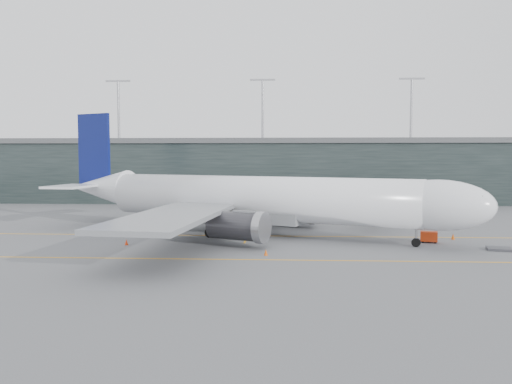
{
  "coord_description": "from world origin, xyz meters",
  "views": [
    {
      "loc": [
        9.76,
        -71.98,
        10.82
      ],
      "look_at": [
        6.16,
        -4.0,
        6.06
      ],
      "focal_mm": 35.0,
      "sensor_mm": 36.0,
      "label": 1
    }
  ],
  "objects": [
    {
      "name": "ground",
      "position": [
        0.0,
        0.0,
        0.0
      ],
      "size": [
        320.0,
        320.0,
        0.0
      ],
      "primitive_type": "plane",
      "color": "#57575B",
      "rests_on": "ground"
    },
    {
      "name": "taxiline_a",
      "position": [
        0.0,
        -4.0,
        0.01
      ],
      "size": [
        160.0,
        0.25,
        0.02
      ],
      "primitive_type": "cube",
      "color": "orange",
      "rests_on": "ground"
    },
    {
      "name": "taxiline_b",
      "position": [
        0.0,
        -20.0,
        0.01
      ],
      "size": [
        160.0,
        0.25,
        0.02
      ],
      "primitive_type": "cube",
      "color": "orange",
      "rests_on": "ground"
    },
    {
      "name": "taxiline_lead_main",
      "position": [
        5.0,
        20.0,
        0.01
      ],
      "size": [
        0.25,
        60.0,
        0.02
      ],
      "primitive_type": "cube",
      "color": "orange",
      "rests_on": "ground"
    },
    {
      "name": "terminal",
      "position": [
        -0.0,
        58.0,
        7.62
      ],
      "size": [
        240.0,
        36.0,
        29.0
      ],
      "color": "black",
      "rests_on": "ground"
    },
    {
      "name": "main_aircraft",
      "position": [
        5.68,
        -3.03,
        5.01
      ],
      "size": [
        61.02,
        56.32,
        17.87
      ],
      "rotation": [
        0.0,
        0.0,
        -0.39
      ],
      "color": "white",
      "rests_on": "ground"
    },
    {
      "name": "jet_bridge",
      "position": [
        27.09,
        20.9,
        4.49
      ],
      "size": [
        16.62,
        44.48,
        6.0
      ],
      "rotation": [
        0.0,
        0.0,
        -0.36
      ],
      "color": "#2B2B30",
      "rests_on": "ground"
    },
    {
      "name": "gse_cart",
      "position": [
        28.38,
        -8.23,
        0.78
      ],
      "size": [
        2.35,
        1.83,
        1.41
      ],
      "rotation": [
        0.0,
        0.0,
        -0.27
      ],
      "color": "#A3290B",
      "rests_on": "ground"
    },
    {
      "name": "baggage_dolly",
      "position": [
        35.07,
        -13.06,
        0.16
      ],
      "size": [
        3.13,
        2.74,
        0.27
      ],
      "primitive_type": "cube",
      "rotation": [
        0.0,
        0.0,
        -0.25
      ],
      "color": "#3B3B40",
      "rests_on": "ground"
    },
    {
      "name": "uld_a",
      "position": [
        -3.75,
        9.16,
        0.9
      ],
      "size": [
        2.01,
        1.66,
        1.72
      ],
      "rotation": [
        0.0,
        0.0,
        -0.08
      ],
      "color": "#323136",
      "rests_on": "ground"
    },
    {
      "name": "uld_b",
      "position": [
        -2.68,
        11.74,
        1.1
      ],
      "size": [
        2.71,
        2.39,
        2.09
      ],
      "rotation": [
        0.0,
        0.0,
        0.28
      ],
      "color": "#323136",
      "rests_on": "ground"
    },
    {
      "name": "uld_c",
      "position": [
        -0.68,
        10.68,
        0.91
      ],
      "size": [
        2.16,
        1.86,
        1.73
      ],
      "rotation": [
        0.0,
        0.0,
        0.19
      ],
      "color": "#323136",
      "rests_on": "ground"
    },
    {
      "name": "cone_nose",
      "position": [
        32.27,
        -5.63,
        0.4
      ],
      "size": [
        0.5,
        0.5,
        0.79
      ],
      "primitive_type": "cone",
      "color": "#D5520B",
      "rests_on": "ground"
    },
    {
      "name": "cone_wing_stbd",
      "position": [
        7.98,
        -17.64,
        0.35
      ],
      "size": [
        0.44,
        0.44,
        0.7
      ],
      "primitive_type": "cone",
      "color": "#D4500B",
      "rests_on": "ground"
    },
    {
      "name": "cone_wing_port",
      "position": [
        9.0,
        11.2,
        0.4
      ],
      "size": [
        0.5,
        0.5,
        0.79
      ],
      "primitive_type": "cone",
      "color": "#E6420C",
      "rests_on": "ground"
    },
    {
      "name": "cone_tail",
      "position": [
        -9.43,
        -12.02,
        0.35
      ],
      "size": [
        0.44,
        0.44,
        0.71
      ],
      "primitive_type": "cone",
      "color": "red",
      "rests_on": "ground"
    }
  ]
}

